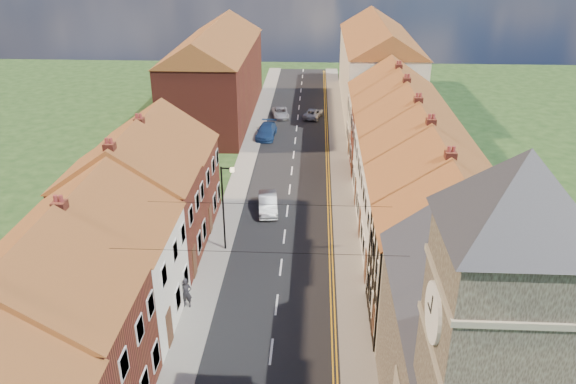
{
  "coord_description": "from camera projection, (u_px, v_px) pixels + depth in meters",
  "views": [
    {
      "loc": [
        2.0,
        -12.63,
        19.73
      ],
      "look_at": [
        0.26,
        22.02,
        3.5
      ],
      "focal_mm": 35.0,
      "sensor_mm": 36.0,
      "label": 1
    }
  ],
  "objects": [
    {
      "name": "block_right_far",
      "position": [
        377.0,
        63.0,
        66.97
      ],
      "size": [
        8.3,
        24.2,
        10.5
      ],
      "color": "beige",
      "rests_on": "ground"
    },
    {
      "name": "car_distant_b",
      "position": [
        313.0,
        113.0,
        64.81
      ],
      "size": [
        2.58,
        4.12,
        1.06
      ],
      "primitive_type": "imported",
      "rotation": [
        0.0,
        0.0,
        2.91
      ],
      "color": "#B2B5BA",
      "rests_on": "ground"
    },
    {
      "name": "pavement_right",
      "position": [
        342.0,
        190.0,
        46.79
      ],
      "size": [
        1.8,
        90.0,
        0.12
      ],
      "primitive_type": "cube",
      "color": "gray",
      "rests_on": "ground"
    },
    {
      "name": "car_mid",
      "position": [
        268.0,
        203.0,
        43.16
      ],
      "size": [
        1.82,
        4.11,
        1.31
      ],
      "primitive_type": "imported",
      "rotation": [
        0.0,
        0.0,
        0.11
      ],
      "color": "#929498",
      "rests_on": "ground"
    },
    {
      "name": "car_far",
      "position": [
        266.0,
        131.0,
        58.61
      ],
      "size": [
        2.13,
        4.71,
        1.34
      ],
      "primitive_type": "imported",
      "rotation": [
        0.0,
        0.0,
        -0.06
      ],
      "color": "navy",
      "rests_on": "ground"
    },
    {
      "name": "church",
      "position": [
        517.0,
        359.0,
        19.97
      ],
      "size": [
        11.25,
        14.25,
        15.2
      ],
      "color": "#392F28",
      "rests_on": "ground"
    },
    {
      "name": "road",
      "position": [
        290.0,
        189.0,
        47.01
      ],
      "size": [
        7.0,
        90.0,
        0.02
      ],
      "primitive_type": "cube",
      "color": "black",
      "rests_on": "ground"
    },
    {
      "name": "lamppost",
      "position": [
        224.0,
        203.0,
        36.65
      ],
      "size": [
        0.88,
        0.15,
        6.0
      ],
      "color": "black",
      "rests_on": "pavement_left"
    },
    {
      "name": "cottage_r_cream_mid",
      "position": [
        419.0,
        173.0,
        38.81
      ],
      "size": [
        8.3,
        5.2,
        9.0
      ],
      "color": "white",
      "rests_on": "ground"
    },
    {
      "name": "cottage_r_white_far",
      "position": [
        399.0,
        124.0,
        48.58
      ],
      "size": [
        8.3,
        5.2,
        9.0
      ],
      "color": "maroon",
      "rests_on": "ground"
    },
    {
      "name": "cottage_l_pink",
      "position": [
        156.0,
        167.0,
        40.02
      ],
      "size": [
        8.3,
        6.3,
        8.8
      ],
      "color": "maroon",
      "rests_on": "ground"
    },
    {
      "name": "cottage_r_cream_far",
      "position": [
        392.0,
        106.0,
        53.47
      ],
      "size": [
        8.3,
        6.0,
        9.0
      ],
      "color": "beige",
      "rests_on": "ground"
    },
    {
      "name": "cottage_l_white",
      "position": [
        96.0,
        255.0,
        29.26
      ],
      "size": [
        8.3,
        6.9,
        8.8
      ],
      "color": "white",
      "rests_on": "ground"
    },
    {
      "name": "cottage_l_brick_mid",
      "position": [
        131.0,
        201.0,
        34.71
      ],
      "size": [
        8.3,
        5.7,
        9.1
      ],
      "color": "maroon",
      "rests_on": "ground"
    },
    {
      "name": "cottage_r_pink",
      "position": [
        408.0,
        146.0,
        43.7
      ],
      "size": [
        8.3,
        6.0,
        9.0
      ],
      "color": "white",
      "rests_on": "ground"
    },
    {
      "name": "pedestrian_left",
      "position": [
        186.0,
        293.0,
        31.86
      ],
      "size": [
        0.67,
        0.44,
        1.81
      ],
      "primitive_type": "imported",
      "rotation": [
        0.0,
        0.0,
        -0.01
      ],
      "color": "black",
      "rests_on": "pavement_left"
    },
    {
      "name": "cottage_r_white_near",
      "position": [
        434.0,
        208.0,
        33.93
      ],
      "size": [
        8.3,
        6.0,
        9.0
      ],
      "color": "white",
      "rests_on": "ground"
    },
    {
      "name": "block_left_far",
      "position": [
        216.0,
        71.0,
        63.29
      ],
      "size": [
        8.3,
        24.2,
        10.5
      ],
      "color": "maroon",
      "rests_on": "ground"
    },
    {
      "name": "car_distant",
      "position": [
        281.0,
        113.0,
        64.98
      ],
      "size": [
        2.33,
        4.03,
        1.06
      ],
      "primitive_type": "imported",
      "rotation": [
        0.0,
        0.0,
        0.16
      ],
      "color": "#B6B7BE",
      "rests_on": "ground"
    },
    {
      "name": "cottage_l_cream",
      "position": [
        40.0,
        332.0,
        23.4
      ],
      "size": [
        8.3,
        6.3,
        9.1
      ],
      "color": "maroon",
      "rests_on": "ground"
    },
    {
      "name": "cottage_r_tudor",
      "position": [
        452.0,
        255.0,
        29.05
      ],
      "size": [
        8.3,
        5.2,
        9.0
      ],
      "color": "beige",
      "rests_on": "ground"
    },
    {
      "name": "pavement_left",
      "position": [
        238.0,
        188.0,
        47.19
      ],
      "size": [
        1.8,
        90.0,
        0.12
      ],
      "primitive_type": "cube",
      "color": "gray",
      "rests_on": "ground"
    }
  ]
}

